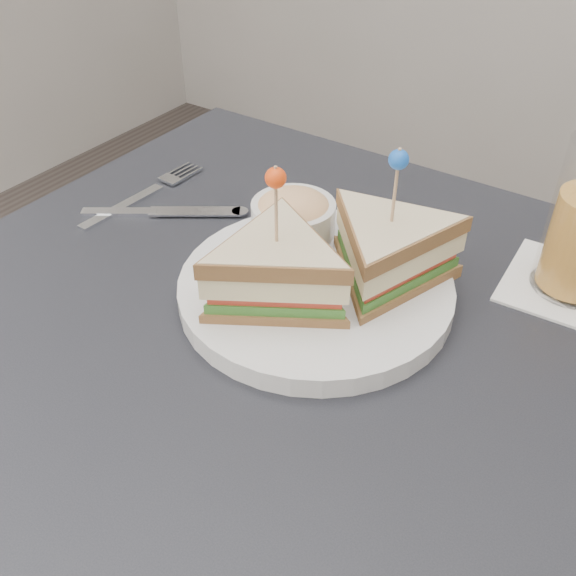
{
  "coord_description": "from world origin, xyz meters",
  "views": [
    {
      "loc": [
        0.28,
        -0.38,
        1.17
      ],
      "look_at": [
        0.01,
        0.01,
        0.8
      ],
      "focal_mm": 40.0,
      "sensor_mm": 36.0,
      "label": 1
    }
  ],
  "objects": [
    {
      "name": "cutlery_fork",
      "position": [
        -0.29,
        0.13,
        0.75
      ],
      "size": [
        0.03,
        0.2,
        0.01
      ],
      "rotation": [
        0.0,
        0.0,
        -0.05
      ],
      "color": "silver",
      "rests_on": "table"
    },
    {
      "name": "plate_meal",
      "position": [
        0.01,
        0.07,
        0.8
      ],
      "size": [
        0.32,
        0.3,
        0.17
      ],
      "rotation": [
        0.0,
        0.0,
        0.02
      ],
      "color": "silver",
      "rests_on": "table"
    },
    {
      "name": "table",
      "position": [
        0.0,
        0.0,
        0.67
      ],
      "size": [
        0.8,
        0.8,
        0.75
      ],
      "color": "black",
      "rests_on": "ground"
    },
    {
      "name": "cutlery_knife",
      "position": [
        -0.25,
        0.09,
        0.75
      ],
      "size": [
        0.18,
        0.13,
        0.01
      ],
      "rotation": [
        0.0,
        0.0,
        -0.97
      ],
      "color": "white",
      "rests_on": "table"
    }
  ]
}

